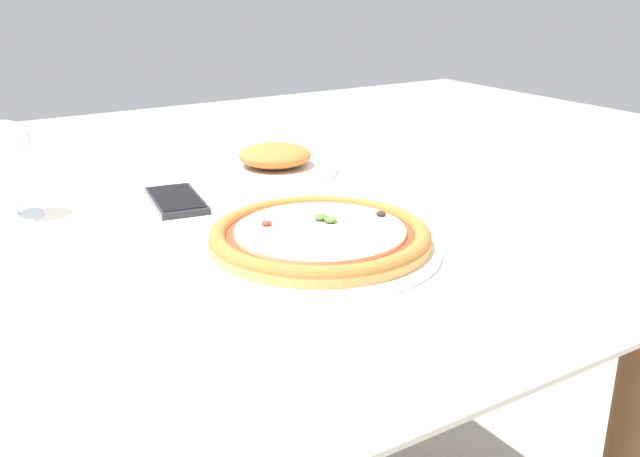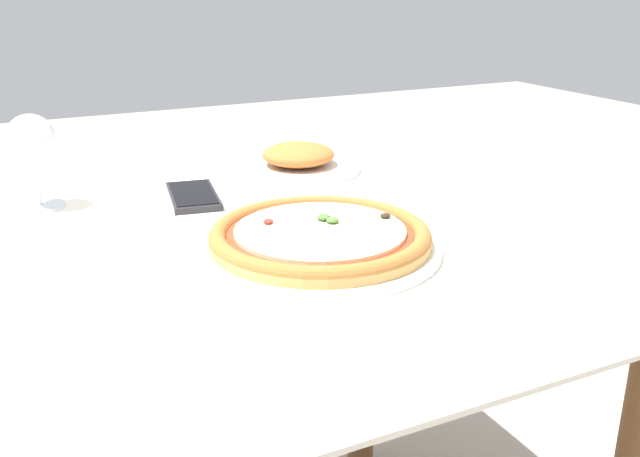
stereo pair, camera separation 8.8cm
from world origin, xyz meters
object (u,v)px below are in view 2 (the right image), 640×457
object	(u,v)px
wine_glass_far_left	(31,143)
side_plate	(298,160)
dining_table	(147,316)
pizza_plate	(320,238)
cell_phone	(193,196)

from	to	relation	value
wine_glass_far_left	side_plate	size ratio (longest dim) A/B	0.64
wine_glass_far_left	side_plate	world-z (taller)	wine_glass_far_left
dining_table	pizza_plate	world-z (taller)	pizza_plate
dining_table	wine_glass_far_left	world-z (taller)	wine_glass_far_left
pizza_plate	side_plate	world-z (taller)	side_plate
pizza_plate	wine_glass_far_left	bearing A→B (deg)	130.96
cell_phone	side_plate	distance (m)	0.23
dining_table	pizza_plate	distance (m)	0.25
cell_phone	side_plate	world-z (taller)	side_plate
dining_table	cell_phone	world-z (taller)	cell_phone
dining_table	wine_glass_far_left	bearing A→B (deg)	112.30
cell_phone	side_plate	size ratio (longest dim) A/B	0.71
wine_glass_far_left	cell_phone	bearing A→B (deg)	-15.94
wine_glass_far_left	cell_phone	distance (m)	0.24
pizza_plate	wine_glass_far_left	xyz separation A→B (m)	(-0.29, 0.34, 0.08)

